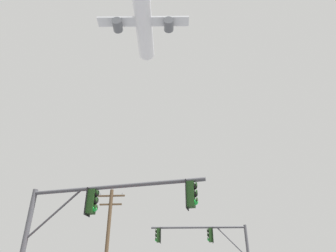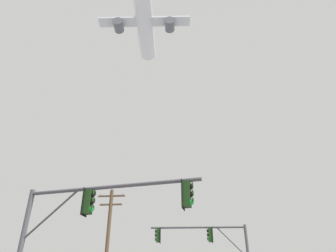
{
  "view_description": "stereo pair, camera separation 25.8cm",
  "coord_description": "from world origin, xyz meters",
  "px_view_note": "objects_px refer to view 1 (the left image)",
  "views": [
    {
      "loc": [
        0.28,
        -5.5,
        1.51
      ],
      "look_at": [
        -1.48,
        19.23,
        15.37
      ],
      "focal_mm": 33.87,
      "sensor_mm": 36.0,
      "label": 1
    },
    {
      "loc": [
        0.53,
        -5.48,
        1.51
      ],
      "look_at": [
        -1.48,
        19.23,
        15.37
      ],
      "focal_mm": 33.87,
      "sensor_mm": 36.0,
      "label": 2
    }
  ],
  "objects_px": {
    "utility_pole": "(107,248)",
    "signal_pole_far": "(213,248)",
    "signal_pole_near": "(90,218)",
    "airplane": "(144,22)"
  },
  "relations": [
    {
      "from": "signal_pole_near",
      "to": "signal_pole_far",
      "type": "distance_m",
      "value": 12.4
    },
    {
      "from": "signal_pole_near",
      "to": "airplane",
      "type": "bearing_deg",
      "value": 97.43
    },
    {
      "from": "utility_pole",
      "to": "signal_pole_far",
      "type": "bearing_deg",
      "value": -14.02
    },
    {
      "from": "signal_pole_near",
      "to": "airplane",
      "type": "distance_m",
      "value": 55.66
    },
    {
      "from": "signal_pole_near",
      "to": "utility_pole",
      "type": "bearing_deg",
      "value": 101.34
    },
    {
      "from": "utility_pole",
      "to": "airplane",
      "type": "distance_m",
      "value": 48.3
    },
    {
      "from": "airplane",
      "to": "utility_pole",
      "type": "bearing_deg",
      "value": -85.35
    },
    {
      "from": "signal_pole_near",
      "to": "airplane",
      "type": "xyz_separation_m",
      "value": [
        -4.18,
        32.06,
        45.3
      ]
    },
    {
      "from": "signal_pole_far",
      "to": "airplane",
      "type": "xyz_separation_m",
      "value": [
        -9.38,
        20.82,
        44.8
      ]
    },
    {
      "from": "signal_pole_near",
      "to": "airplane",
      "type": "height_order",
      "value": "airplane"
    }
  ]
}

